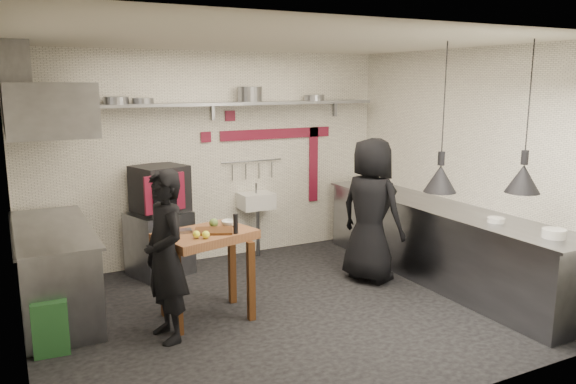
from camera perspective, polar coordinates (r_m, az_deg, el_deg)
name	(u,v)px	position (r m, az deg, el deg)	size (l,w,h in m)	color
floor	(283,310)	(6.13, -0.49, -11.94)	(5.00, 5.00, 0.00)	black
ceiling	(283,40)	(5.65, -0.54, 15.15)	(5.00, 5.00, 0.00)	beige
wall_back	(213,157)	(7.64, -7.62, 3.51)	(5.00, 0.04, 2.80)	white
wall_front	(419,229)	(4.01, 13.13, -3.71)	(5.00, 0.04, 2.80)	white
wall_left	(12,206)	(5.14, -26.27, -1.32)	(0.04, 4.20, 2.80)	white
wall_right	(466,165)	(7.19, 17.59, 2.60)	(0.04, 4.20, 2.80)	white
red_band_horiz	(277,134)	(7.96, -1.14, 5.94)	(1.70, 0.02, 0.14)	maroon
red_band_vert	(313,165)	(8.30, 2.60, 2.81)	(0.14, 0.02, 1.10)	maroon
red_tile_a	(230,116)	(7.66, -5.90, 7.70)	(0.14, 0.02, 0.14)	maroon
red_tile_b	(206,137)	(7.56, -8.34, 5.54)	(0.14, 0.02, 0.14)	maroon
back_shelf	(216,104)	(7.41, -7.29, 8.87)	(4.60, 0.34, 0.04)	slate
shelf_bracket_left	(59,115)	(7.15, -22.27, 7.25)	(0.04, 0.06, 0.24)	slate
shelf_bracket_mid	(213,111)	(7.56, -7.67, 8.15)	(0.04, 0.06, 0.24)	slate
shelf_bracket_right	(335,108)	(8.39, 4.78, 8.50)	(0.04, 0.06, 0.24)	slate
pan_far_left	(116,100)	(7.08, -17.06, 8.89)	(0.29, 0.29, 0.09)	slate
pan_mid_left	(143,101)	(7.14, -14.52, 8.96)	(0.26, 0.26, 0.07)	slate
stock_pot	(250,94)	(7.58, -3.89, 9.89)	(0.33, 0.33, 0.20)	slate
pan_right	(314,98)	(8.03, 2.67, 9.55)	(0.28, 0.28, 0.08)	slate
oven_stand	(160,243)	(7.28, -12.91, -5.11)	(0.67, 0.61, 0.80)	slate
combi_oven	(160,189)	(7.19, -12.89, 0.34)	(0.58, 0.54, 0.58)	black
oven_door	(165,193)	(6.89, -12.40, -0.11)	(0.56, 0.03, 0.46)	maroon
oven_glass	(165,194)	(6.85, -12.38, -0.18)	(0.32, 0.01, 0.34)	black
hand_sink	(256,201)	(7.78, -3.24, -0.90)	(0.46, 0.34, 0.22)	silver
sink_tap	(256,188)	(7.75, -3.26, 0.40)	(0.03, 0.03, 0.14)	slate
sink_drain	(258,232)	(7.85, -3.09, -4.10)	(0.06, 0.06, 0.66)	slate
utensil_rail	(252,161)	(7.82, -3.70, 3.16)	(0.02, 0.02, 0.90)	slate
counter_right	(440,244)	(7.15, 15.14, -5.10)	(0.70, 3.80, 0.90)	slate
counter_right_top	(442,207)	(7.04, 15.33, -1.47)	(0.76, 3.90, 0.03)	slate
plate_stack	(554,233)	(5.97, 25.41, -3.83)	(0.22, 0.22, 0.09)	silver
small_bowl_right	(496,220)	(6.39, 20.37, -2.68)	(0.19, 0.19, 0.05)	silver
counter_left	(55,272)	(6.41, -22.61, -7.51)	(0.70, 1.90, 0.90)	slate
counter_left_top	(51,229)	(6.28, -22.93, -3.48)	(0.76, 2.00, 0.03)	slate
extractor_hood	(46,108)	(6.11, -23.35, 7.85)	(0.78, 1.60, 0.50)	slate
hood_duct	(14,66)	(6.09, -26.03, 11.40)	(0.28, 0.28, 0.50)	slate
green_bin	(51,325)	(5.63, -22.97, -12.33)	(0.30, 0.30, 0.50)	#215527
prep_table	(207,275)	(5.86, -8.25, -8.35)	(0.92, 0.64, 0.92)	brown
cutting_board	(214,231)	(5.70, -7.57, -3.94)	(0.38, 0.27, 0.03)	#4E2A13
pepper_mill	(236,224)	(5.60, -5.34, -3.23)	(0.05, 0.05, 0.20)	black
lemon_a	(196,234)	(5.49, -9.29, -4.27)	(0.07, 0.07, 0.07)	#F8FE32
lemon_b	(206,235)	(5.47, -8.35, -4.31)	(0.08, 0.08, 0.08)	#F8FE32
veg_ball	(214,223)	(5.86, -7.56, -3.13)	(0.09, 0.09, 0.09)	olive
steel_tray	(183,231)	(5.73, -10.67, -3.92)	(0.18, 0.12, 0.03)	slate
bowl	(230,223)	(5.92, -5.94, -3.16)	(0.18, 0.18, 0.06)	silver
heat_lamp_near	(443,118)	(5.93, 15.51, 7.22)	(0.34, 0.34, 1.52)	black
heat_lamp_far	(528,118)	(5.86, 23.20, 6.96)	(0.33, 0.33, 1.46)	black
chef_left	(165,256)	(5.36, -12.36, -6.41)	(0.59, 0.39, 1.63)	black
chef_right	(371,210)	(6.85, 8.43, -1.84)	(0.86, 0.56, 1.76)	black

